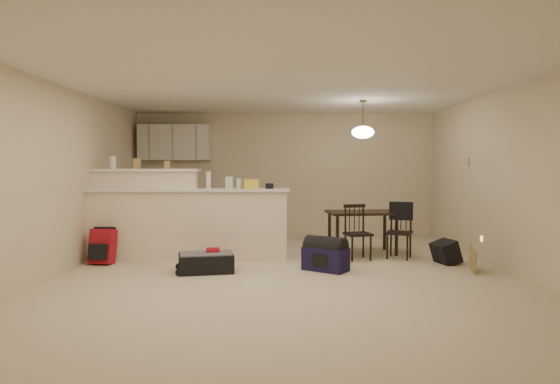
{
  "coord_description": "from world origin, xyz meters",
  "views": [
    {
      "loc": [
        -0.11,
        -6.63,
        1.43
      ],
      "look_at": [
        -0.1,
        0.7,
        1.05
      ],
      "focal_mm": 32.0,
      "sensor_mm": 36.0,
      "label": 1
    }
  ],
  "objects_px": {
    "dining_table": "(362,216)",
    "red_backpack": "(103,247)",
    "pendant_lamp": "(363,132)",
    "dining_chair_far": "(399,231)",
    "black_daypack": "(446,253)",
    "dining_chair_near": "(358,232)",
    "suitcase": "(206,263)",
    "navy_duffel": "(326,259)"
  },
  "relations": [
    {
      "from": "dining_table",
      "to": "navy_duffel",
      "type": "bearing_deg",
      "value": -124.54
    },
    {
      "from": "black_daypack",
      "to": "dining_chair_near",
      "type": "bearing_deg",
      "value": 61.25
    },
    {
      "from": "pendant_lamp",
      "to": "black_daypack",
      "type": "xyz_separation_m",
      "value": [
        1.09,
        -0.87,
        -1.83
      ]
    },
    {
      "from": "dining_chair_far",
      "to": "navy_duffel",
      "type": "height_order",
      "value": "dining_chair_far"
    },
    {
      "from": "red_backpack",
      "to": "black_daypack",
      "type": "relative_size",
      "value": 1.36
    },
    {
      "from": "suitcase",
      "to": "navy_duffel",
      "type": "relative_size",
      "value": 1.23
    },
    {
      "from": "dining_table",
      "to": "dining_chair_near",
      "type": "distance_m",
      "value": 0.6
    },
    {
      "from": "dining_chair_far",
      "to": "black_daypack",
      "type": "distance_m",
      "value": 0.77
    },
    {
      "from": "navy_duffel",
      "to": "dining_table",
      "type": "bearing_deg",
      "value": 95.84
    },
    {
      "from": "dining_chair_near",
      "to": "suitcase",
      "type": "height_order",
      "value": "dining_chair_near"
    },
    {
      "from": "navy_duffel",
      "to": "dining_chair_far",
      "type": "bearing_deg",
      "value": 70.46
    },
    {
      "from": "pendant_lamp",
      "to": "suitcase",
      "type": "distance_m",
      "value": 3.33
    },
    {
      "from": "dining_table",
      "to": "navy_duffel",
      "type": "xyz_separation_m",
      "value": [
        -0.72,
        -1.35,
        -0.45
      ]
    },
    {
      "from": "dining_chair_near",
      "to": "red_backpack",
      "type": "relative_size",
      "value": 1.66
    },
    {
      "from": "pendant_lamp",
      "to": "navy_duffel",
      "type": "distance_m",
      "value": 2.38
    },
    {
      "from": "dining_chair_far",
      "to": "red_backpack",
      "type": "xyz_separation_m",
      "value": [
        -4.45,
        -0.43,
        -0.17
      ]
    },
    {
      "from": "navy_duffel",
      "to": "black_daypack",
      "type": "relative_size",
      "value": 1.58
    },
    {
      "from": "pendant_lamp",
      "to": "dining_chair_far",
      "type": "height_order",
      "value": "pendant_lamp"
    },
    {
      "from": "suitcase",
      "to": "navy_duffel",
      "type": "bearing_deg",
      "value": -8.28
    },
    {
      "from": "navy_duffel",
      "to": "black_daypack",
      "type": "height_order",
      "value": "black_daypack"
    },
    {
      "from": "dining_chair_far",
      "to": "black_daypack",
      "type": "relative_size",
      "value": 2.29
    },
    {
      "from": "dining_chair_near",
      "to": "navy_duffel",
      "type": "xyz_separation_m",
      "value": [
        -0.57,
        -0.8,
        -0.26
      ]
    },
    {
      "from": "dining_table",
      "to": "black_daypack",
      "type": "relative_size",
      "value": 3.17
    },
    {
      "from": "pendant_lamp",
      "to": "dining_table",
      "type": "bearing_deg",
      "value": -90.0
    },
    {
      "from": "dining_chair_far",
      "to": "navy_duffel",
      "type": "relative_size",
      "value": 1.44
    },
    {
      "from": "navy_duffel",
      "to": "black_daypack",
      "type": "bearing_deg",
      "value": 48.72
    },
    {
      "from": "pendant_lamp",
      "to": "dining_chair_near",
      "type": "height_order",
      "value": "pendant_lamp"
    },
    {
      "from": "suitcase",
      "to": "pendant_lamp",
      "type": "bearing_deg",
      "value": 19.98
    },
    {
      "from": "dining_chair_far",
      "to": "dining_chair_near",
      "type": "bearing_deg",
      "value": -147.05
    },
    {
      "from": "red_backpack",
      "to": "navy_duffel",
      "type": "relative_size",
      "value": 0.86
    },
    {
      "from": "dining_chair_near",
      "to": "black_daypack",
      "type": "distance_m",
      "value": 1.31
    },
    {
      "from": "dining_chair_near",
      "to": "red_backpack",
      "type": "distance_m",
      "value": 3.81
    },
    {
      "from": "pendant_lamp",
      "to": "dining_chair_far",
      "type": "distance_m",
      "value": 1.7
    },
    {
      "from": "dining_chair_near",
      "to": "dining_table",
      "type": "bearing_deg",
      "value": 60.81
    },
    {
      "from": "dining_table",
      "to": "dining_chair_near",
      "type": "xyz_separation_m",
      "value": [
        -0.15,
        -0.55,
        -0.19
      ]
    },
    {
      "from": "red_backpack",
      "to": "black_daypack",
      "type": "xyz_separation_m",
      "value": [
        5.03,
        0.0,
        -0.09
      ]
    },
    {
      "from": "dining_chair_near",
      "to": "dining_chair_far",
      "type": "distance_m",
      "value": 0.66
    },
    {
      "from": "suitcase",
      "to": "navy_duffel",
      "type": "distance_m",
      "value": 1.63
    },
    {
      "from": "dining_table",
      "to": "red_backpack",
      "type": "relative_size",
      "value": 2.33
    },
    {
      "from": "red_backpack",
      "to": "black_daypack",
      "type": "bearing_deg",
      "value": 7.74
    },
    {
      "from": "pendant_lamp",
      "to": "black_daypack",
      "type": "distance_m",
      "value": 2.3
    },
    {
      "from": "dining_chair_far",
      "to": "black_daypack",
      "type": "height_order",
      "value": "dining_chair_far"
    }
  ]
}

